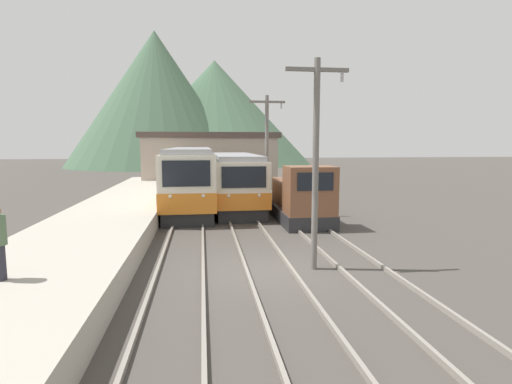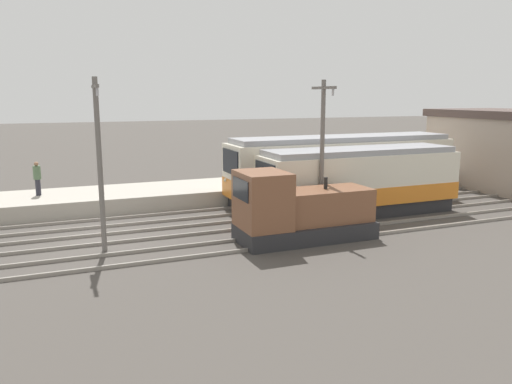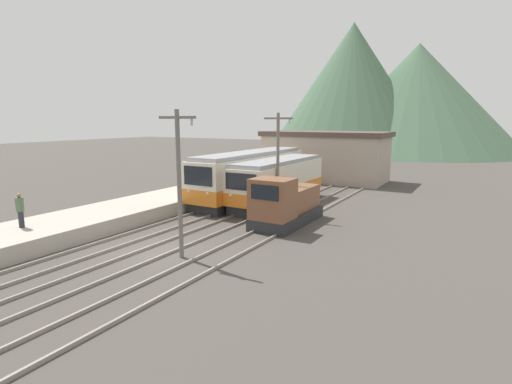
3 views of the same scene
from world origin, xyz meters
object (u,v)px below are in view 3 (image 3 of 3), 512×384
(commuter_train_center, at_px, (278,183))
(person_on_platform, at_px, (20,209))
(commuter_train_left, at_px, (251,177))
(shunting_locomotive, at_px, (285,205))
(catenary_mast_mid, at_px, (278,160))
(catenary_mast_near, at_px, (179,179))

(commuter_train_center, distance_m, person_on_platform, 16.59)
(commuter_train_left, height_order, shunting_locomotive, commuter_train_left)
(catenary_mast_mid, bearing_deg, commuter_train_center, 116.39)
(commuter_train_left, height_order, catenary_mast_near, catenary_mast_near)
(commuter_train_left, bearing_deg, person_on_platform, -104.14)
(catenary_mast_mid, relative_size, person_on_platform, 3.78)
(person_on_platform, bearing_deg, catenary_mast_near, 16.58)
(commuter_train_left, bearing_deg, catenary_mast_near, -72.15)
(commuter_train_center, bearing_deg, commuter_train_left, 165.75)
(commuter_train_left, relative_size, catenary_mast_mid, 2.01)
(shunting_locomotive, height_order, catenary_mast_mid, catenary_mast_mid)
(catenary_mast_mid, distance_m, person_on_platform, 14.78)
(shunting_locomotive, bearing_deg, person_on_platform, -133.83)
(commuter_train_center, bearing_deg, catenary_mast_mid, -63.61)
(shunting_locomotive, distance_m, catenary_mast_mid, 3.44)
(shunting_locomotive, xyz_separation_m, catenary_mast_near, (-1.49, -7.73, 2.45))
(commuter_train_left, distance_m, shunting_locomotive, 8.11)
(catenary_mast_near, bearing_deg, commuter_train_center, 96.79)
(catenary_mast_mid, bearing_deg, person_on_platform, -124.46)
(commuter_train_center, bearing_deg, catenary_mast_near, -83.21)
(commuter_train_left, xyz_separation_m, shunting_locomotive, (5.80, -5.65, -0.55))
(commuter_train_center, relative_size, catenary_mast_mid, 1.57)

